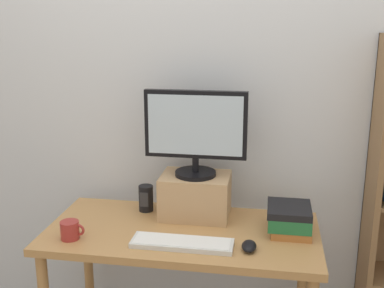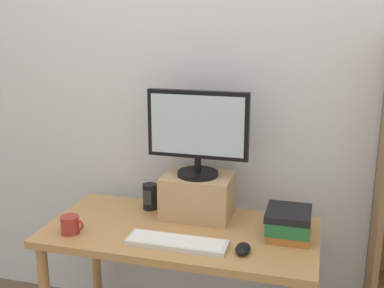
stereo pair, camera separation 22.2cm
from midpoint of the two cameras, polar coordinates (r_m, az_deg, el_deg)
back_wall at (r=2.54m, az=3.97°, el=6.39°), size 7.00×0.08×2.60m
desk at (r=2.34m, az=1.44°, el=-11.97°), size 1.28×0.62×0.70m
riser_box at (r=2.41m, az=3.32°, el=-6.18°), size 0.34×0.25×0.21m
computer_monitor at (r=2.31m, az=3.44°, el=1.56°), size 0.50×0.20×0.42m
keyboard at (r=2.15m, az=1.21°, el=-11.66°), size 0.45×0.13×0.02m
computer_mouse at (r=2.11m, az=9.14°, el=-12.23°), size 0.06×0.10×0.04m
book_stack at (r=2.27m, az=14.24°, el=-9.17°), size 0.20×0.24×0.13m
coffee_mug at (r=2.29m, az=-11.52°, el=-9.42°), size 0.11×0.08×0.08m
desk_speaker at (r=2.50m, az=-2.48°, el=-6.29°), size 0.07×0.08×0.13m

